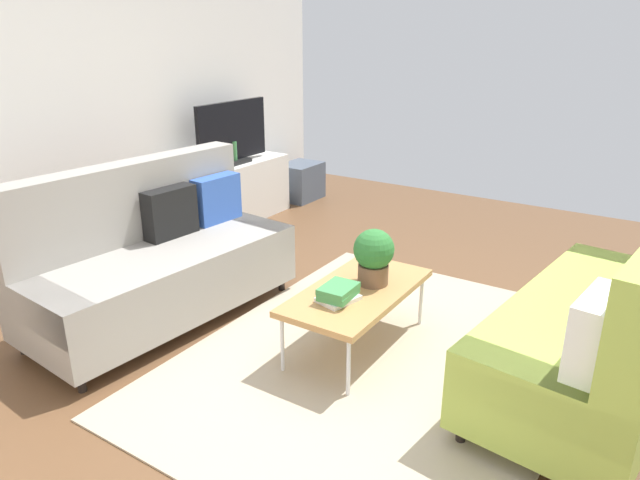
{
  "coord_description": "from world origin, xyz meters",
  "views": [
    {
      "loc": [
        -3.0,
        -1.55,
        1.98
      ],
      "look_at": [
        0.0,
        0.4,
        0.65
      ],
      "focal_mm": 32.21,
      "sensor_mm": 36.0,
      "label": 1
    }
  ],
  "objects_px": {
    "couch_green": "(609,328)",
    "bottle_0": "(220,160)",
    "table_book_0": "(338,299)",
    "storage_trunk": "(300,181)",
    "vase_0": "(189,166)",
    "bottle_1": "(227,155)",
    "couch_beige": "(157,258)",
    "potted_plant": "(374,255)",
    "tv": "(232,134)",
    "coffee_table": "(357,293)",
    "bottle_2": "(234,153)",
    "vase_1": "(202,164)",
    "tv_console": "(234,193)"
  },
  "relations": [
    {
      "from": "table_book_0",
      "to": "bottle_2",
      "type": "xyz_separation_m",
      "value": [
        1.78,
        2.35,
        0.32
      ]
    },
    {
      "from": "storage_trunk",
      "to": "tv_console",
      "type": "bearing_deg",
      "value": 174.81
    },
    {
      "from": "vase_1",
      "to": "bottle_2",
      "type": "xyz_separation_m",
      "value": [
        0.38,
        -0.09,
        0.06
      ]
    },
    {
      "from": "bottle_0",
      "to": "bottle_1",
      "type": "distance_m",
      "value": 0.12
    },
    {
      "from": "couch_green",
      "to": "bottle_0",
      "type": "height_order",
      "value": "couch_green"
    },
    {
      "from": "vase_0",
      "to": "bottle_2",
      "type": "distance_m",
      "value": 0.58
    },
    {
      "from": "vase_0",
      "to": "potted_plant",
      "type": "bearing_deg",
      "value": -109.14
    },
    {
      "from": "potted_plant",
      "to": "bottle_1",
      "type": "distance_m",
      "value": 2.75
    },
    {
      "from": "coffee_table",
      "to": "potted_plant",
      "type": "bearing_deg",
      "value": -17.92
    },
    {
      "from": "potted_plant",
      "to": "vase_0",
      "type": "relative_size",
      "value": 2.53
    },
    {
      "from": "couch_green",
      "to": "vase_1",
      "type": "bearing_deg",
      "value": 84.03
    },
    {
      "from": "tv_console",
      "to": "bottle_0",
      "type": "xyz_separation_m",
      "value": [
        -0.23,
        -0.04,
        0.4
      ]
    },
    {
      "from": "storage_trunk",
      "to": "potted_plant",
      "type": "height_order",
      "value": "potted_plant"
    },
    {
      "from": "tv_console",
      "to": "bottle_0",
      "type": "height_order",
      "value": "bottle_0"
    },
    {
      "from": "tv_console",
      "to": "bottle_1",
      "type": "bearing_deg",
      "value": -161.29
    },
    {
      "from": "couch_green",
      "to": "tv",
      "type": "height_order",
      "value": "tv"
    },
    {
      "from": "coffee_table",
      "to": "tv",
      "type": "relative_size",
      "value": 1.1
    },
    {
      "from": "tv",
      "to": "vase_1",
      "type": "xyz_separation_m",
      "value": [
        -0.39,
        0.07,
        -0.25
      ]
    },
    {
      "from": "storage_trunk",
      "to": "bottle_1",
      "type": "distance_m",
      "value": 1.33
    },
    {
      "from": "vase_0",
      "to": "bottle_1",
      "type": "relative_size",
      "value": 0.64
    },
    {
      "from": "vase_0",
      "to": "bottle_1",
      "type": "height_order",
      "value": "bottle_1"
    },
    {
      "from": "couch_green",
      "to": "storage_trunk",
      "type": "height_order",
      "value": "couch_green"
    },
    {
      "from": "tv",
      "to": "bottle_0",
      "type": "distance_m",
      "value": 0.33
    },
    {
      "from": "couch_beige",
      "to": "table_book_0",
      "type": "relative_size",
      "value": 8.18
    },
    {
      "from": "couch_beige",
      "to": "storage_trunk",
      "type": "bearing_deg",
      "value": -158.94
    },
    {
      "from": "couch_beige",
      "to": "potted_plant",
      "type": "bearing_deg",
      "value": 113.83
    },
    {
      "from": "bottle_1",
      "to": "coffee_table",
      "type": "bearing_deg",
      "value": -121.58
    },
    {
      "from": "vase_1",
      "to": "bottle_2",
      "type": "relative_size",
      "value": 0.53
    },
    {
      "from": "couch_beige",
      "to": "bottle_0",
      "type": "xyz_separation_m",
      "value": [
        1.72,
        0.95,
        0.27
      ]
    },
    {
      "from": "vase_1",
      "to": "table_book_0",
      "type": "bearing_deg",
      "value": -119.66
    },
    {
      "from": "vase_1",
      "to": "storage_trunk",
      "type": "bearing_deg",
      "value": -5.74
    },
    {
      "from": "potted_plant",
      "to": "bottle_1",
      "type": "relative_size",
      "value": 1.61
    },
    {
      "from": "tv",
      "to": "storage_trunk",
      "type": "distance_m",
      "value": 1.32
    },
    {
      "from": "couch_green",
      "to": "coffee_table",
      "type": "relative_size",
      "value": 1.81
    },
    {
      "from": "couch_beige",
      "to": "bottle_2",
      "type": "distance_m",
      "value": 2.18
    },
    {
      "from": "couch_green",
      "to": "tv_console",
      "type": "distance_m",
      "value": 4.04
    },
    {
      "from": "vase_0",
      "to": "bottle_0",
      "type": "xyz_separation_m",
      "value": [
        0.35,
        -0.09,
        0.01
      ]
    },
    {
      "from": "couch_green",
      "to": "bottle_1",
      "type": "bearing_deg",
      "value": 79.87
    },
    {
      "from": "couch_green",
      "to": "bottle_1",
      "type": "xyz_separation_m",
      "value": [
        1.18,
        3.79,
        0.31
      ]
    },
    {
      "from": "table_book_0",
      "to": "coffee_table",
      "type": "bearing_deg",
      "value": -4.56
    },
    {
      "from": "table_book_0",
      "to": "storage_trunk",
      "type": "bearing_deg",
      "value": 38.48
    },
    {
      "from": "tv",
      "to": "vase_1",
      "type": "distance_m",
      "value": 0.47
    },
    {
      "from": "vase_0",
      "to": "bottle_1",
      "type": "bearing_deg",
      "value": -11.03
    },
    {
      "from": "couch_beige",
      "to": "table_book_0",
      "type": "bearing_deg",
      "value": 101.64
    },
    {
      "from": "tv",
      "to": "vase_1",
      "type": "bearing_deg",
      "value": 169.89
    },
    {
      "from": "couch_beige",
      "to": "bottle_1",
      "type": "relative_size",
      "value": 8.56
    },
    {
      "from": "vase_1",
      "to": "vase_0",
      "type": "bearing_deg",
      "value": 180.0
    },
    {
      "from": "vase_1",
      "to": "couch_green",
      "type": "bearing_deg",
      "value": -103.12
    },
    {
      "from": "couch_beige",
      "to": "couch_green",
      "type": "xyz_separation_m",
      "value": [
        0.65,
        -2.84,
        -0.01
      ]
    },
    {
      "from": "storage_trunk",
      "to": "vase_1",
      "type": "relative_size",
      "value": 4.23
    }
  ]
}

